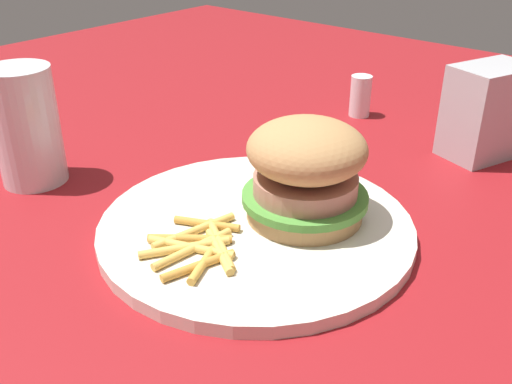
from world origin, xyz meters
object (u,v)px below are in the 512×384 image
Objects in this scene: drink_glass at (27,130)px; napkin_dispenser at (487,112)px; plate at (256,227)px; sandwich at (306,170)px; fries_pile at (200,245)px; salt_shaker at (360,96)px.

drink_glass is 1.17× the size of napkin_dispenser.
plate is 2.30× the size of drink_glass.
plate is 0.07m from sandwich.
fries_pile is 0.87× the size of drink_glass.
salt_shaker reaches higher than fries_pile.
sandwich is 2.06× the size of salt_shaker.
sandwich is 0.27m from napkin_dispenser.
napkin_dispenser is at bearing -41.96° from drink_glass.
fries_pile reaches higher than plate.
napkin_dispenser is at bearing -96.60° from salt_shaker.
drink_glass is 0.42m from salt_shaker.
sandwich is at bearing -18.46° from fries_pile.
fries_pile is 1.02× the size of napkin_dispenser.
salt_shaker is (0.39, -0.16, -0.03)m from drink_glass.
salt_shaker is at bearing 12.03° from fries_pile.
salt_shaker is at bearing -22.02° from drink_glass.
napkin_dispenser is (0.30, -0.09, 0.05)m from plate.
drink_glass reaches higher than sandwich.
plate is 0.06m from fries_pile.
drink_glass reaches higher than fries_pile.
napkin_dispenser is 0.18m from salt_shaker.
fries_pile is at bearing -174.04° from napkin_dispenser.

